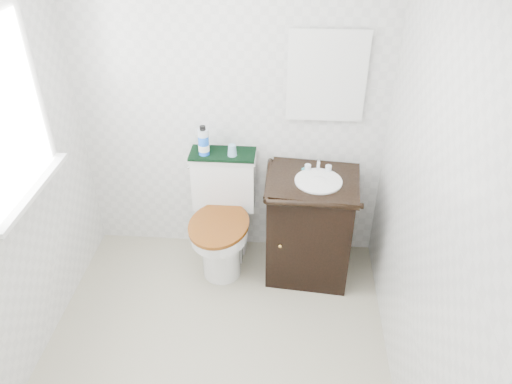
# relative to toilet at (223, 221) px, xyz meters

# --- Properties ---
(floor) EXTENTS (2.40, 2.40, 0.00)m
(floor) POSITION_rel_toilet_xyz_m (0.05, -0.96, -0.38)
(floor) COLOR #A5A085
(floor) RESTS_ON ground
(wall_back) EXTENTS (2.40, 0.00, 2.40)m
(wall_back) POSITION_rel_toilet_xyz_m (0.05, 0.24, 0.82)
(wall_back) COLOR silver
(wall_back) RESTS_ON ground
(wall_right) EXTENTS (0.00, 2.40, 2.40)m
(wall_right) POSITION_rel_toilet_xyz_m (1.15, -0.96, 0.82)
(wall_right) COLOR silver
(wall_right) RESTS_ON ground
(mirror) EXTENTS (0.50, 0.02, 0.60)m
(mirror) POSITION_rel_toilet_xyz_m (0.70, 0.21, 1.07)
(mirror) COLOR silver
(mirror) RESTS_ON wall_back
(toilet) EXTENTS (0.48, 0.67, 0.88)m
(toilet) POSITION_rel_toilet_xyz_m (0.00, 0.00, 0.00)
(toilet) COLOR white
(toilet) RESTS_ON floor
(vanity) EXTENTS (0.66, 0.58, 0.92)m
(vanity) POSITION_rel_toilet_xyz_m (0.65, -0.06, 0.05)
(vanity) COLOR black
(vanity) RESTS_ON floor
(trash_bin) EXTENTS (0.19, 0.16, 0.27)m
(trash_bin) POSITION_rel_toilet_xyz_m (0.07, 0.14, -0.24)
(trash_bin) COLOR silver
(trash_bin) RESTS_ON floor
(towel) EXTENTS (0.47, 0.22, 0.02)m
(towel) POSITION_rel_toilet_xyz_m (0.00, 0.13, 0.51)
(towel) COLOR black
(towel) RESTS_ON toilet
(mouthwash_bottle) EXTENTS (0.08, 0.08, 0.22)m
(mouthwash_bottle) POSITION_rel_toilet_xyz_m (-0.13, 0.10, 0.61)
(mouthwash_bottle) COLOR blue
(mouthwash_bottle) RESTS_ON towel
(cup) EXTENTS (0.07, 0.07, 0.08)m
(cup) POSITION_rel_toilet_xyz_m (0.07, 0.09, 0.56)
(cup) COLOR #7BAACA
(cup) RESTS_ON towel
(soap_bar) EXTENTS (0.07, 0.05, 0.02)m
(soap_bar) POSITION_rel_toilet_xyz_m (0.60, 0.06, 0.45)
(soap_bar) COLOR #1B7A84
(soap_bar) RESTS_ON vanity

